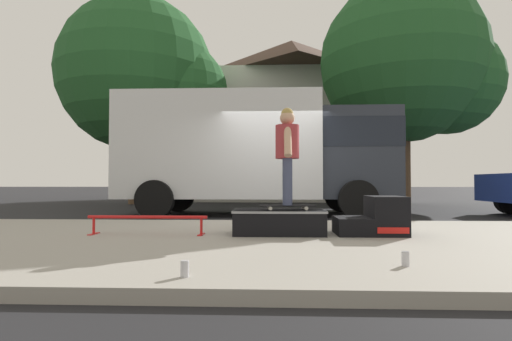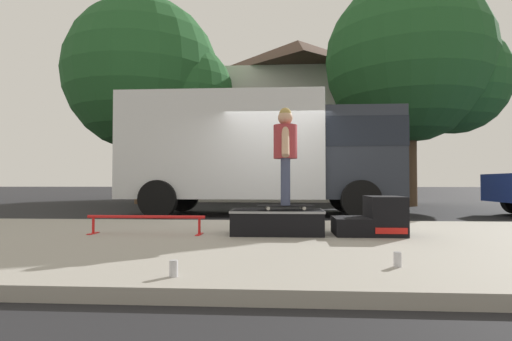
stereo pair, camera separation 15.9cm
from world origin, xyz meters
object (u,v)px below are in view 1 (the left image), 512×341
object	(u,v)px
skater_kid	(287,148)
street_tree_neighbour	(145,79)
kicker_ramp	(375,219)
street_tree_main	(411,67)
grind_rail	(147,220)
skateboard	(287,206)
soda_can_b	(405,259)
skate_box	(279,221)
box_truck	(258,150)
soda_can	(185,269)

from	to	relation	value
skater_kid	street_tree_neighbour	world-z (taller)	street_tree_neighbour
kicker_ramp	street_tree_main	bearing A→B (deg)	68.27
skater_kid	kicker_ramp	bearing A→B (deg)	0.15
grind_rail	street_tree_neighbour	xyz separation A→B (m)	(-3.31, 10.09, 4.64)
skateboard	soda_can_b	distance (m)	2.35
skate_box	box_truck	size ratio (longest dim) A/B	0.18
kicker_ramp	grind_rail	xyz separation A→B (m)	(-3.17, -0.14, -0.02)
soda_can_b	skater_kid	bearing A→B (deg)	113.89
soda_can	box_truck	xyz separation A→B (m)	(0.29, 7.37, 1.52)
street_tree_main	soda_can_b	bearing A→B (deg)	-109.18
grind_rail	box_truck	distance (m)	5.27
skate_box	skateboard	size ratio (longest dim) A/B	1.60
soda_can	street_tree_main	size ratio (longest dim) A/B	0.02
skater_kid	box_truck	xyz separation A→B (m)	(-0.59, 4.76, 0.37)
street_tree_main	street_tree_neighbour	world-z (taller)	street_tree_neighbour
soda_can	street_tree_neighbour	world-z (taller)	street_tree_neighbour
grind_rail	box_truck	size ratio (longest dim) A/B	0.24
skate_box	soda_can_b	distance (m)	2.38
kicker_ramp	soda_can_b	bearing A→B (deg)	-97.52
street_tree_main	grind_rail	bearing A→B (deg)	-126.42
skater_kid	soda_can_b	bearing A→B (deg)	-66.11
skate_box	box_truck	bearing A→B (deg)	95.63
skateboard	street_tree_main	size ratio (longest dim) A/B	0.10
soda_can	street_tree_neighbour	xyz separation A→B (m)	(-4.38, 12.56, 4.78)
skateboard	street_tree_main	bearing A→B (deg)	61.92
skate_box	grind_rail	xyz separation A→B (m)	(-1.83, -0.14, 0.02)
soda_can	box_truck	bearing A→B (deg)	87.74
skateboard	street_tree_neighbour	xyz separation A→B (m)	(-5.26, 9.95, 4.45)
street_tree_main	street_tree_neighbour	size ratio (longest dim) A/B	1.00
soda_can	skater_kid	bearing A→B (deg)	71.40
skate_box	street_tree_main	world-z (taller)	street_tree_main
skateboard	soda_can	size ratio (longest dim) A/B	6.33
kicker_ramp	box_truck	size ratio (longest dim) A/B	0.13
skate_box	street_tree_neighbour	distance (m)	12.13
soda_can_b	street_tree_main	bearing A→B (deg)	70.82
skate_box	street_tree_neighbour	size ratio (longest dim) A/B	0.16
skate_box	skater_kid	bearing A→B (deg)	-1.72
skateboard	soda_can	xyz separation A→B (m)	(-0.88, -2.60, -0.33)
soda_can	street_tree_main	xyz separation A→B (m)	(5.70, 11.65, 4.87)
kicker_ramp	grind_rail	distance (m)	3.17
grind_rail	skater_kid	bearing A→B (deg)	4.05
kicker_ramp	skateboard	xyz separation A→B (m)	(-1.22, -0.00, 0.17)
skateboard	skate_box	bearing A→B (deg)	178.28
skate_box	soda_can_b	xyz separation A→B (m)	(1.06, -2.13, -0.12)
skater_kid	street_tree_main	bearing A→B (deg)	61.92
skater_kid	street_tree_neighbour	bearing A→B (deg)	117.85
skate_box	soda_can_b	bearing A→B (deg)	-63.58
skater_kid	soda_can	world-z (taller)	skater_kid
skateboard	soda_can	world-z (taller)	skateboard
skate_box	soda_can	distance (m)	2.72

